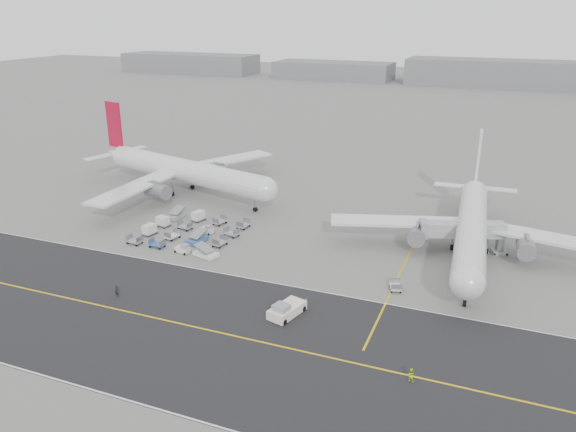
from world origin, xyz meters
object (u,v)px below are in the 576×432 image
at_px(airliner_b, 472,226).
at_px(ground_crew_a, 117,291).
at_px(pushback_tug, 286,310).
at_px(airliner_a, 182,170).
at_px(ground_crew_b, 411,375).
at_px(jet_bridge, 464,231).

relative_size(airliner_b, ground_crew_a, 27.20).
bearing_deg(pushback_tug, airliner_a, 150.40).
xyz_separation_m(airliner_a, ground_crew_a, (17.62, -47.01, -4.50)).
bearing_deg(airliner_a, pushback_tug, -119.94).
bearing_deg(ground_crew_b, airliner_b, -101.32).
bearing_deg(ground_crew_b, jet_bridge, -99.61).
bearing_deg(ground_crew_a, airliner_a, 120.02).
bearing_deg(jet_bridge, ground_crew_b, -111.81).
distance_m(pushback_tug, ground_crew_a, 25.68).
bearing_deg(ground_crew_b, pushback_tug, -31.08).
xyz_separation_m(jet_bridge, ground_crew_b, (-1.78, -39.70, -3.18)).
relative_size(airliner_a, ground_crew_a, 28.95).
distance_m(airliner_b, jet_bridge, 1.64).
height_order(jet_bridge, ground_crew_b, jet_bridge).
bearing_deg(pushback_tug, ground_crew_a, -155.20).
distance_m(ground_crew_a, ground_crew_b, 44.23).
distance_m(jet_bridge, ground_crew_a, 58.11).
distance_m(airliner_b, ground_crew_b, 40.54).
xyz_separation_m(jet_bridge, ground_crew_a, (-45.81, -35.61, -3.11)).
xyz_separation_m(pushback_tug, jet_bridge, (20.48, 31.36, 3.13)).
relative_size(airliner_a, ground_crew_b, 31.38).
relative_size(pushback_tug, jet_bridge, 0.51).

